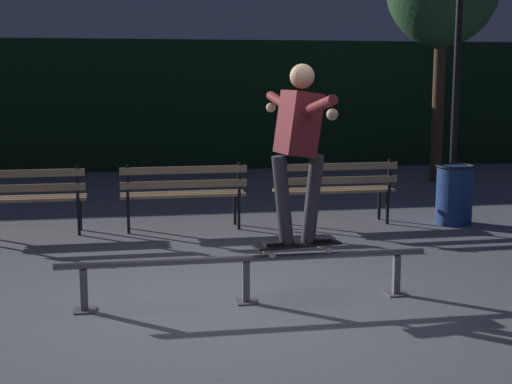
{
  "coord_description": "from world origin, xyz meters",
  "views": [
    {
      "loc": [
        -0.96,
        -5.94,
        1.96
      ],
      "look_at": [
        0.23,
        0.88,
        0.85
      ],
      "focal_mm": 50.65,
      "sensor_mm": 36.0,
      "label": 1
    }
  ],
  "objects_px": {
    "lamp_post_right": "(458,44)",
    "grind_rail": "(246,267)",
    "park_bench_left_center": "(183,189)",
    "skateboarder": "(299,139)",
    "park_bench_leftmost": "(20,194)",
    "skateboard": "(297,245)",
    "park_bench_right_center": "(336,185)",
    "trash_can": "(454,193)"
  },
  "relations": [
    {
      "from": "grind_rail",
      "to": "skateboarder",
      "type": "height_order",
      "value": "skateboarder"
    },
    {
      "from": "grind_rail",
      "to": "skateboard",
      "type": "height_order",
      "value": "skateboard"
    },
    {
      "from": "park_bench_leftmost",
      "to": "park_bench_right_center",
      "type": "distance_m",
      "value": 4.03
    },
    {
      "from": "grind_rail",
      "to": "park_bench_left_center",
      "type": "distance_m",
      "value": 3.14
    },
    {
      "from": "park_bench_left_center",
      "to": "lamp_post_right",
      "type": "distance_m",
      "value": 5.29
    },
    {
      "from": "park_bench_left_center",
      "to": "lamp_post_right",
      "type": "height_order",
      "value": "lamp_post_right"
    },
    {
      "from": "grind_rail",
      "to": "trash_can",
      "type": "xyz_separation_m",
      "value": [
        3.3,
        2.92,
        0.09
      ]
    },
    {
      "from": "lamp_post_right",
      "to": "grind_rail",
      "type": "bearing_deg",
      "value": -130.3
    },
    {
      "from": "trash_can",
      "to": "skateboarder",
      "type": "bearing_deg",
      "value": -134.22
    },
    {
      "from": "skateboarder",
      "to": "lamp_post_right",
      "type": "xyz_separation_m",
      "value": [
        3.78,
        5.0,
        1.05
      ]
    },
    {
      "from": "grind_rail",
      "to": "lamp_post_right",
      "type": "relative_size",
      "value": 0.83
    },
    {
      "from": "skateboarder",
      "to": "park_bench_leftmost",
      "type": "height_order",
      "value": "skateboarder"
    },
    {
      "from": "park_bench_right_center",
      "to": "skateboard",
      "type": "bearing_deg",
      "value": -111.83
    },
    {
      "from": "grind_rail",
      "to": "park_bench_leftmost",
      "type": "distance_m",
      "value": 3.89
    },
    {
      "from": "skateboard",
      "to": "trash_can",
      "type": "relative_size",
      "value": 1.0
    },
    {
      "from": "park_bench_leftmost",
      "to": "skateboard",
      "type": "bearing_deg",
      "value": -48.22
    },
    {
      "from": "park_bench_right_center",
      "to": "trash_can",
      "type": "relative_size",
      "value": 2.0
    },
    {
      "from": "grind_rail",
      "to": "lamp_post_right",
      "type": "bearing_deg",
      "value": 49.7
    },
    {
      "from": "skateboard",
      "to": "park_bench_left_center",
      "type": "relative_size",
      "value": 0.5
    },
    {
      "from": "grind_rail",
      "to": "trash_can",
      "type": "bearing_deg",
      "value": 41.5
    },
    {
      "from": "grind_rail",
      "to": "trash_can",
      "type": "height_order",
      "value": "trash_can"
    },
    {
      "from": "skateboard",
      "to": "trash_can",
      "type": "bearing_deg",
      "value": 45.76
    },
    {
      "from": "grind_rail",
      "to": "skateboarder",
      "type": "bearing_deg",
      "value": 0.06
    },
    {
      "from": "skateboarder",
      "to": "park_bench_left_center",
      "type": "height_order",
      "value": "skateboarder"
    },
    {
      "from": "lamp_post_right",
      "to": "trash_can",
      "type": "xyz_separation_m",
      "value": [
        -0.94,
        -2.08,
        -2.07
      ]
    },
    {
      "from": "skateboarder",
      "to": "lamp_post_right",
      "type": "bearing_deg",
      "value": 52.9
    },
    {
      "from": "lamp_post_right",
      "to": "park_bench_left_center",
      "type": "bearing_deg",
      "value": -157.53
    },
    {
      "from": "park_bench_right_center",
      "to": "trash_can",
      "type": "distance_m",
      "value": 1.61
    },
    {
      "from": "park_bench_left_center",
      "to": "trash_can",
      "type": "distance_m",
      "value": 3.62
    },
    {
      "from": "park_bench_right_center",
      "to": "lamp_post_right",
      "type": "relative_size",
      "value": 0.41
    },
    {
      "from": "lamp_post_right",
      "to": "trash_can",
      "type": "bearing_deg",
      "value": -114.33
    },
    {
      "from": "park_bench_right_center",
      "to": "lamp_post_right",
      "type": "height_order",
      "value": "lamp_post_right"
    },
    {
      "from": "skateboard",
      "to": "skateboarder",
      "type": "relative_size",
      "value": 0.51
    },
    {
      "from": "grind_rail",
      "to": "skateboarder",
      "type": "relative_size",
      "value": 2.08
    },
    {
      "from": "skateboard",
      "to": "lamp_post_right",
      "type": "bearing_deg",
      "value": 52.88
    },
    {
      "from": "skateboard",
      "to": "park_bench_right_center",
      "type": "height_order",
      "value": "park_bench_right_center"
    },
    {
      "from": "trash_can",
      "to": "park_bench_left_center",
      "type": "bearing_deg",
      "value": 176.87
    },
    {
      "from": "lamp_post_right",
      "to": "trash_can",
      "type": "relative_size",
      "value": 4.88
    },
    {
      "from": "skateboard",
      "to": "lamp_post_right",
      "type": "height_order",
      "value": "lamp_post_right"
    },
    {
      "from": "skateboarder",
      "to": "lamp_post_right",
      "type": "relative_size",
      "value": 0.4
    },
    {
      "from": "grind_rail",
      "to": "lamp_post_right",
      "type": "distance_m",
      "value": 6.9
    },
    {
      "from": "grind_rail",
      "to": "park_bench_left_center",
      "type": "bearing_deg",
      "value": 95.69
    }
  ]
}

